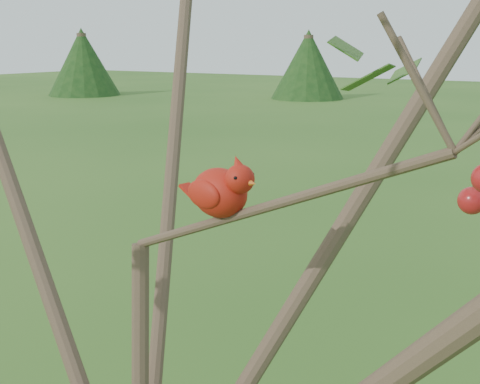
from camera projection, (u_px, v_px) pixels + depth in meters
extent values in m
sphere|color=#A21617|center=(472.00, 201.00, 0.85)|extent=(0.04, 0.04, 0.04)
ellipsoid|color=red|center=(220.00, 193.00, 1.06)|extent=(0.13, 0.11, 0.09)
sphere|color=red|center=(240.00, 179.00, 1.02)|extent=(0.06, 0.06, 0.05)
cone|color=red|center=(238.00, 164.00, 1.01)|extent=(0.04, 0.03, 0.04)
cone|color=#D85914|center=(251.00, 183.00, 1.00)|extent=(0.03, 0.02, 0.02)
ellipsoid|color=black|center=(247.00, 183.00, 1.01)|extent=(0.02, 0.03, 0.02)
cube|color=red|center=(195.00, 196.00, 1.11)|extent=(0.07, 0.04, 0.04)
ellipsoid|color=red|center=(231.00, 188.00, 1.08)|extent=(0.08, 0.04, 0.05)
ellipsoid|color=red|center=(204.00, 194.00, 1.04)|extent=(0.08, 0.04, 0.05)
cylinder|color=#3E2F21|center=(308.00, 67.00, 25.86)|extent=(0.40, 0.40, 2.70)
cone|color=#153412|center=(308.00, 64.00, 25.83)|extent=(3.15, 3.15, 2.92)
cylinder|color=#3E2F21|center=(83.00, 64.00, 27.61)|extent=(0.42, 0.42, 2.80)
cone|color=#153412|center=(83.00, 62.00, 27.58)|extent=(3.27, 3.27, 3.03)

